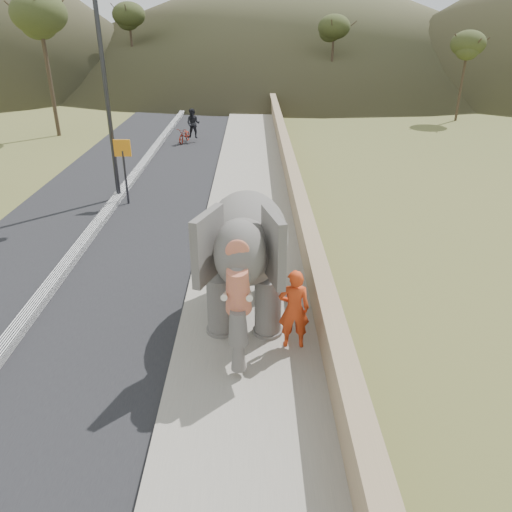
{
  "coord_description": "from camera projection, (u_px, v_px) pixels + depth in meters",
  "views": [
    {
      "loc": [
        0.14,
        -5.35,
        6.23
      ],
      "look_at": [
        0.2,
        4.18,
        1.7
      ],
      "focal_mm": 35.0,
      "sensor_mm": 36.0,
      "label": 1
    }
  ],
  "objects": [
    {
      "name": "motorcyclist",
      "position": [
        189.0,
        129.0,
        27.53
      ],
      "size": [
        1.4,
        1.66,
        1.85
      ],
      "color": "maroon",
      "rests_on": "ground"
    },
    {
      "name": "signboard",
      "position": [
        124.0,
        161.0,
        17.89
      ],
      "size": [
        0.6,
        0.08,
        2.4
      ],
      "color": "#2D2D33",
      "rests_on": "ground"
    },
    {
      "name": "trees",
      "position": [
        304.0,
        65.0,
        31.54
      ],
      "size": [
        47.41,
        43.17,
        7.96
      ],
      "color": "#473828",
      "rests_on": "ground"
    },
    {
      "name": "walkway",
      "position": [
        249.0,
        225.0,
        16.5
      ],
      "size": [
        3.0,
        120.0,
        0.15
      ],
      "primitive_type": "cube",
      "color": "#9E9687",
      "rests_on": "ground"
    },
    {
      "name": "ground",
      "position": [
        245.0,
        477.0,
        7.5
      ],
      "size": [
        160.0,
        160.0,
        0.0
      ],
      "primitive_type": "plane",
      "color": "olive",
      "rests_on": "ground"
    },
    {
      "name": "distant_car",
      "position": [
        463.0,
        95.0,
        39.99
      ],
      "size": [
        4.56,
        3.12,
        1.44
      ],
      "primitive_type": "imported",
      "rotation": [
        0.0,
        0.0,
        1.2
      ],
      "color": "#B8B9BF",
      "rests_on": "ground"
    },
    {
      "name": "lamppost",
      "position": [
        112.0,
        63.0,
        17.07
      ],
      "size": [
        1.76,
        0.36,
        8.0
      ],
      "color": "#2A2A2E",
      "rests_on": "ground"
    },
    {
      "name": "parapet",
      "position": [
        299.0,
        211.0,
        16.31
      ],
      "size": [
        0.3,
        120.0,
        1.1
      ],
      "primitive_type": "cube",
      "color": "tan",
      "rests_on": "ground"
    },
    {
      "name": "road",
      "position": [
        98.0,
        227.0,
        16.5
      ],
      "size": [
        7.0,
        120.0,
        0.03
      ],
      "primitive_type": "cube",
      "color": "black",
      "rests_on": "ground"
    },
    {
      "name": "median",
      "position": [
        98.0,
        224.0,
        16.46
      ],
      "size": [
        0.35,
        120.0,
        0.22
      ],
      "primitive_type": "cube",
      "color": "black",
      "rests_on": "ground"
    },
    {
      "name": "hill_far",
      "position": [
        288.0,
        13.0,
        67.76
      ],
      "size": [
        80.0,
        80.0,
        14.0
      ],
      "primitive_type": "cone",
      "color": "brown",
      "rests_on": "ground"
    },
    {
      "name": "elephant_and_man",
      "position": [
        248.0,
        254.0,
        10.91
      ],
      "size": [
        2.38,
        4.12,
        2.9
      ],
      "color": "slate",
      "rests_on": "ground"
    }
  ]
}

